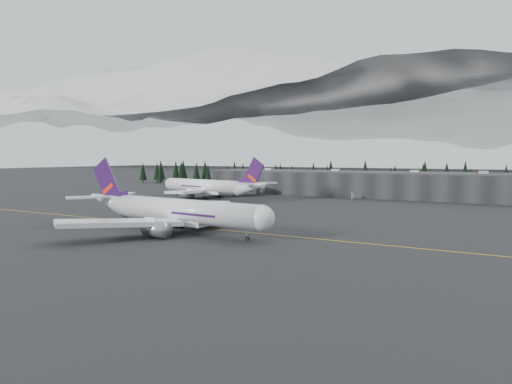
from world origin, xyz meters
The scene contains 9 objects.
ground centered at (0.00, 0.00, 0.00)m, with size 1400.00×1400.00×0.00m, color black.
taxiline centered at (0.00, -2.00, 0.01)m, with size 400.00×0.40×0.02m, color gold.
terminal centered at (0.00, 125.00, 6.30)m, with size 160.00×30.00×12.60m.
treeline centered at (0.00, 162.00, 7.50)m, with size 360.00×20.00×15.00m, color black.
mountain_ridge centered at (0.00, 1000.00, 0.00)m, with size 4400.00×900.00×420.00m, color white, non-canonical shape.
jet_main centered at (-10.32, -9.88, 5.64)m, with size 67.98×62.51×20.00m.
jet_parked centered at (-56.04, 75.93, 5.66)m, with size 67.57×61.81×20.06m.
gse_vehicle_a centered at (-45.47, 104.70, 0.78)m, with size 2.59×5.61×1.56m, color white.
gse_vehicle_b centered at (5.92, 103.43, 0.64)m, with size 1.51×3.75×1.28m, color silver.
Camera 1 is at (70.54, -106.33, 20.30)m, focal length 32.00 mm.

